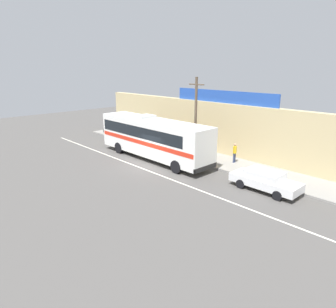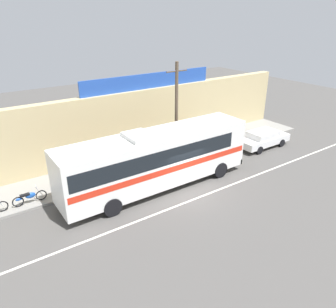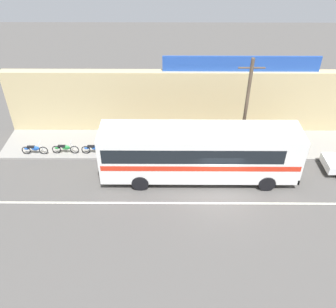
% 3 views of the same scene
% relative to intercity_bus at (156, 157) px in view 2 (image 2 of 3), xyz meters
% --- Properties ---
extents(ground_plane, '(70.00, 70.00, 0.00)m').
position_rel_intercity_bus_xyz_m(ground_plane, '(1.32, -1.62, -2.07)').
color(ground_plane, '#4F4C49').
extents(sidewalk_slab, '(30.00, 3.60, 0.14)m').
position_rel_intercity_bus_xyz_m(sidewalk_slab, '(1.32, 3.58, -2.00)').
color(sidewalk_slab, gray).
rests_on(sidewalk_slab, ground_plane).
extents(storefront_facade, '(30.00, 0.70, 4.80)m').
position_rel_intercity_bus_xyz_m(storefront_facade, '(1.32, 5.73, 0.33)').
color(storefront_facade, tan).
rests_on(storefront_facade, ground_plane).
extents(storefront_billboard, '(10.88, 0.12, 1.10)m').
position_rel_intercity_bus_xyz_m(storefront_billboard, '(3.17, 5.73, 3.28)').
color(storefront_billboard, '#234CAD').
rests_on(storefront_billboard, storefront_facade).
extents(road_center_stripe, '(30.00, 0.14, 0.01)m').
position_rel_intercity_bus_xyz_m(road_center_stripe, '(1.32, -2.42, -2.06)').
color(road_center_stripe, silver).
rests_on(road_center_stripe, ground_plane).
extents(intercity_bus, '(12.17, 2.69, 3.78)m').
position_rel_intercity_bus_xyz_m(intercity_bus, '(0.00, 0.00, 0.00)').
color(intercity_bus, white).
rests_on(intercity_bus, ground_plane).
extents(parked_car, '(4.57, 1.83, 1.37)m').
position_rel_intercity_bus_xyz_m(parked_car, '(10.63, 0.69, -1.33)').
color(parked_car, silver).
rests_on(parked_car, ground_plane).
extents(utility_pole, '(1.60, 0.22, 7.02)m').
position_rel_intercity_bus_xyz_m(utility_pole, '(3.08, 2.19, 1.71)').
color(utility_pole, brown).
rests_on(utility_pole, sidewalk_slab).
extents(motorcycle_orange, '(1.87, 0.56, 0.94)m').
position_rel_intercity_bus_xyz_m(motorcycle_orange, '(-6.98, 2.33, -1.50)').
color(motorcycle_orange, black).
rests_on(motorcycle_orange, sidewalk_slab).
extents(pedestrian_by_curb, '(0.30, 0.48, 1.66)m').
position_rel_intercity_bus_xyz_m(pedestrian_by_curb, '(5.94, 4.01, -0.96)').
color(pedestrian_by_curb, navy).
rests_on(pedestrian_by_curb, sidewalk_slab).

